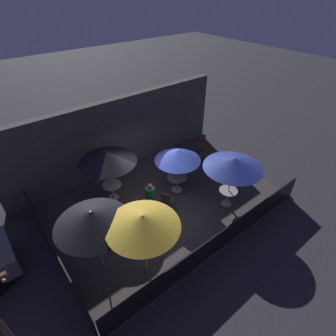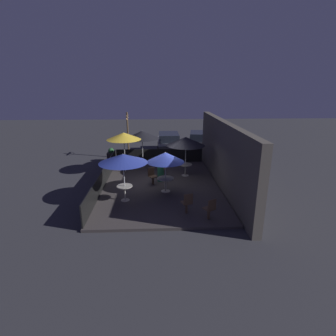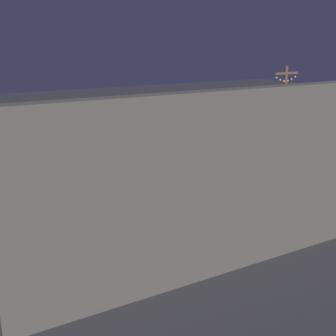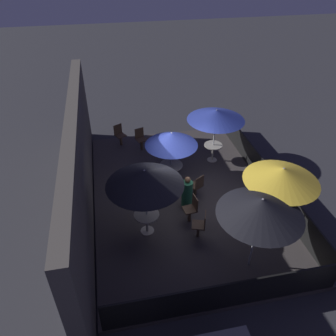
{
  "view_description": "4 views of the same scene",
  "coord_description": "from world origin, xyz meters",
  "px_view_note": "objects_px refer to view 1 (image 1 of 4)",
  "views": [
    {
      "loc": [
        -4.84,
        -6.35,
        7.68
      ],
      "look_at": [
        0.6,
        0.49,
        1.27
      ],
      "focal_mm": 28.0,
      "sensor_mm": 36.0,
      "label": 1
    },
    {
      "loc": [
        13.33,
        -0.22,
        5.32
      ],
      "look_at": [
        0.5,
        0.37,
        1.25
      ],
      "focal_mm": 28.0,
      "sensor_mm": 36.0,
      "label": 2
    },
    {
      "loc": [
        6.34,
        9.97,
        4.43
      ],
      "look_at": [
        0.02,
        -0.45,
        1.02
      ],
      "focal_mm": 50.0,
      "sensor_mm": 36.0,
      "label": 3
    },
    {
      "loc": [
        -8.77,
        2.3,
        7.68
      ],
      "look_at": [
        0.5,
        0.43,
        0.99
      ],
      "focal_mm": 35.0,
      "sensor_mm": 36.0,
      "label": 4
    }
  ],
  "objects_px": {
    "patio_umbrella_0": "(178,155)",
    "patio_umbrella_1": "(107,156)",
    "patio_umbrella_2": "(233,163)",
    "patio_chair_4": "(201,142)",
    "patio_chair_1": "(167,200)",
    "patio_chair_3": "(120,216)",
    "dining_table_1": "(112,187)",
    "dining_table_2": "(228,193)",
    "patio_chair_2": "(135,205)",
    "patio_umbrella_3": "(92,218)",
    "patio_umbrella_4": "(143,221)",
    "dining_table_0": "(177,179)",
    "patron_0": "(151,198)",
    "patio_chair_0": "(205,153)"
  },
  "relations": [
    {
      "from": "patio_umbrella_1",
      "to": "patio_umbrella_3",
      "type": "bearing_deg",
      "value": -125.07
    },
    {
      "from": "patio_chair_1",
      "to": "dining_table_1",
      "type": "bearing_deg",
      "value": 91.95
    },
    {
      "from": "dining_table_0",
      "to": "patio_chair_3",
      "type": "relative_size",
      "value": 0.92
    },
    {
      "from": "patio_chair_0",
      "to": "patio_chair_1",
      "type": "bearing_deg",
      "value": 4.65
    },
    {
      "from": "dining_table_0",
      "to": "patio_chair_3",
      "type": "xyz_separation_m",
      "value": [
        -2.95,
        -0.29,
        -0.07
      ]
    },
    {
      "from": "patio_chair_0",
      "to": "patio_chair_4",
      "type": "xyz_separation_m",
      "value": [
        0.56,
        0.85,
        -0.01
      ]
    },
    {
      "from": "patio_umbrella_4",
      "to": "patio_chair_3",
      "type": "relative_size",
      "value": 2.69
    },
    {
      "from": "patio_chair_3",
      "to": "patio_chair_4",
      "type": "height_order",
      "value": "same"
    },
    {
      "from": "patio_chair_1",
      "to": "patio_chair_4",
      "type": "distance_m",
      "value": 4.76
    },
    {
      "from": "patio_umbrella_4",
      "to": "dining_table_0",
      "type": "xyz_separation_m",
      "value": [
        3.26,
        2.39,
        -1.7
      ]
    },
    {
      "from": "patio_chair_2",
      "to": "patio_chair_3",
      "type": "xyz_separation_m",
      "value": [
        -0.72,
        -0.1,
        -0.02
      ]
    },
    {
      "from": "dining_table_2",
      "to": "patio_chair_4",
      "type": "relative_size",
      "value": 0.8
    },
    {
      "from": "patio_umbrella_0",
      "to": "dining_table_2",
      "type": "height_order",
      "value": "patio_umbrella_0"
    },
    {
      "from": "patio_umbrella_1",
      "to": "dining_table_1",
      "type": "distance_m",
      "value": 1.54
    },
    {
      "from": "patio_chair_1",
      "to": "patio_chair_3",
      "type": "relative_size",
      "value": 0.98
    },
    {
      "from": "dining_table_0",
      "to": "dining_table_1",
      "type": "height_order",
      "value": "dining_table_0"
    },
    {
      "from": "patio_umbrella_4",
      "to": "patio_chair_1",
      "type": "height_order",
      "value": "patio_umbrella_4"
    },
    {
      "from": "patio_umbrella_0",
      "to": "patio_umbrella_1",
      "type": "relative_size",
      "value": 0.87
    },
    {
      "from": "patio_umbrella_1",
      "to": "patio_chair_1",
      "type": "distance_m",
      "value": 2.86
    },
    {
      "from": "dining_table_1",
      "to": "patio_chair_1",
      "type": "bearing_deg",
      "value": -55.83
    },
    {
      "from": "patio_umbrella_3",
      "to": "patron_0",
      "type": "distance_m",
      "value": 3.35
    },
    {
      "from": "patio_umbrella_0",
      "to": "patio_umbrella_1",
      "type": "xyz_separation_m",
      "value": [
        -2.42,
        1.27,
        0.29
      ]
    },
    {
      "from": "patio_umbrella_2",
      "to": "patio_umbrella_1",
      "type": "bearing_deg",
      "value": 136.88
    },
    {
      "from": "dining_table_1",
      "to": "patio_chair_4",
      "type": "bearing_deg",
      "value": 4.12
    },
    {
      "from": "patio_chair_3",
      "to": "patio_chair_4",
      "type": "xyz_separation_m",
      "value": [
        6.0,
        1.96,
        -0.0
      ]
    },
    {
      "from": "patio_umbrella_1",
      "to": "patio_umbrella_4",
      "type": "relative_size",
      "value": 0.94
    },
    {
      "from": "patio_umbrella_2",
      "to": "patio_chair_2",
      "type": "relative_size",
      "value": 2.36
    },
    {
      "from": "patio_chair_0",
      "to": "patio_chair_2",
      "type": "relative_size",
      "value": 0.99
    },
    {
      "from": "dining_table_2",
      "to": "patio_chair_3",
      "type": "height_order",
      "value": "patio_chair_3"
    },
    {
      "from": "patio_umbrella_4",
      "to": "patio_chair_4",
      "type": "relative_size",
      "value": 2.69
    },
    {
      "from": "patio_umbrella_2",
      "to": "patio_chair_4",
      "type": "xyz_separation_m",
      "value": [
        2.03,
        3.61,
        -1.55
      ]
    },
    {
      "from": "patio_chair_3",
      "to": "patio_chair_4",
      "type": "relative_size",
      "value": 1.0
    },
    {
      "from": "patio_umbrella_3",
      "to": "dining_table_0",
      "type": "relative_size",
      "value": 2.85
    },
    {
      "from": "patio_chair_4",
      "to": "patio_chair_1",
      "type": "bearing_deg",
      "value": 0.97
    },
    {
      "from": "patio_umbrella_2",
      "to": "patio_umbrella_3",
      "type": "height_order",
      "value": "patio_umbrella_3"
    },
    {
      "from": "dining_table_0",
      "to": "patio_umbrella_1",
      "type": "bearing_deg",
      "value": 152.27
    },
    {
      "from": "patio_chair_3",
      "to": "patron_0",
      "type": "height_order",
      "value": "patron_0"
    },
    {
      "from": "patio_umbrella_3",
      "to": "patio_chair_2",
      "type": "relative_size",
      "value": 2.53
    },
    {
      "from": "patio_umbrella_0",
      "to": "patio_chair_4",
      "type": "xyz_separation_m",
      "value": [
        3.05,
        1.67,
        -1.31
      ]
    },
    {
      "from": "patio_umbrella_3",
      "to": "patio_umbrella_1",
      "type": "bearing_deg",
      "value": 54.93
    },
    {
      "from": "patio_umbrella_2",
      "to": "dining_table_2",
      "type": "relative_size",
      "value": 3.07
    },
    {
      "from": "patio_umbrella_0",
      "to": "patron_0",
      "type": "relative_size",
      "value": 1.66
    },
    {
      "from": "patio_chair_4",
      "to": "patron_0",
      "type": "relative_size",
      "value": 0.75
    },
    {
      "from": "patio_umbrella_2",
      "to": "dining_table_0",
      "type": "bearing_deg",
      "value": 117.59
    },
    {
      "from": "patio_chair_2",
      "to": "patio_chair_3",
      "type": "distance_m",
      "value": 0.73
    },
    {
      "from": "patio_chair_4",
      "to": "patio_umbrella_3",
      "type": "bearing_deg",
      "value": -6.24
    },
    {
      "from": "patio_umbrella_2",
      "to": "patron_0",
      "type": "xyz_separation_m",
      "value": [
        -2.56,
        1.73,
        -1.5
      ]
    },
    {
      "from": "patio_umbrella_3",
      "to": "patio_chair_1",
      "type": "bearing_deg",
      "value": 11.74
    },
    {
      "from": "patio_umbrella_2",
      "to": "patio_chair_3",
      "type": "height_order",
      "value": "patio_umbrella_2"
    },
    {
      "from": "patio_umbrella_4",
      "to": "patio_umbrella_2",
      "type": "bearing_deg",
      "value": 5.97
    }
  ]
}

